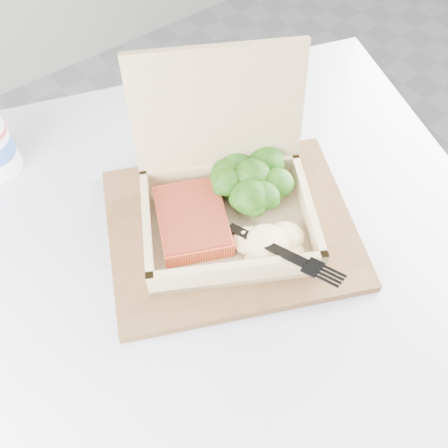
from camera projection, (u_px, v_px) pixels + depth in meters
cafe_table at (220, 322)px, 0.83m from camera, size 1.02×1.02×0.73m
serving_tray at (231, 228)px, 0.70m from camera, size 0.42×0.38×0.01m
takeout_container at (225, 187)px, 0.66m from camera, size 0.30×0.29×0.21m
salmon_fillet at (192, 221)px, 0.67m from camera, size 0.13×0.14×0.02m
broccoli_pile at (252, 181)px, 0.69m from camera, size 0.12×0.12×0.04m
mashed_potatoes at (267, 244)px, 0.64m from camera, size 0.10×0.08×0.03m
plastic_fork at (252, 235)px, 0.63m from camera, size 0.06×0.17×0.03m
receipt at (214, 138)px, 0.80m from camera, size 0.17×0.17×0.00m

